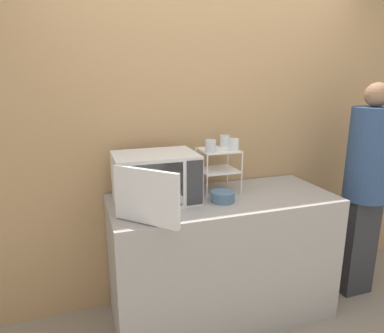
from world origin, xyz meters
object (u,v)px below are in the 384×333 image
(glass_back_right, at_px, (225,141))
(person, at_px, (366,180))
(bowl, at_px, (223,197))
(dish_rack, at_px, (218,161))
(glass_front_right, at_px, (234,145))
(microwave, at_px, (155,179))
(glass_front_left, at_px, (211,146))

(glass_back_right, xyz_separation_m, person, (1.06, -0.35, -0.32))
(glass_back_right, distance_m, bowl, 0.48)
(dish_rack, height_order, glass_front_right, glass_front_right)
(dish_rack, bearing_deg, person, -12.88)
(dish_rack, bearing_deg, microwave, -167.79)
(microwave, relative_size, glass_front_left, 8.21)
(dish_rack, xyz_separation_m, glass_front_right, (0.08, -0.08, 0.13))
(microwave, bearing_deg, person, -5.34)
(microwave, height_order, person, person)
(microwave, height_order, glass_back_right, glass_back_right)
(bowl, bearing_deg, glass_front_left, 100.38)
(dish_rack, xyz_separation_m, glass_back_right, (0.09, 0.08, 0.13))
(person, bearing_deg, bowl, 178.64)
(microwave, distance_m, dish_rack, 0.52)
(dish_rack, bearing_deg, glass_front_right, -42.88)
(glass_back_right, relative_size, bowl, 0.53)
(dish_rack, height_order, glass_front_left, glass_front_left)
(glass_front_left, distance_m, glass_back_right, 0.24)
(bowl, bearing_deg, glass_back_right, 64.81)
(glass_front_left, distance_m, person, 1.29)
(dish_rack, relative_size, glass_front_left, 3.63)
(glass_front_right, xyz_separation_m, person, (1.07, -0.19, -0.32))
(glass_back_right, bearing_deg, glass_front_right, -91.30)
(person, bearing_deg, dish_rack, 167.12)
(person, bearing_deg, glass_back_right, 161.96)
(dish_rack, xyz_separation_m, person, (1.15, -0.26, -0.19))
(bowl, bearing_deg, microwave, 164.06)
(microwave, relative_size, bowl, 4.32)
(dish_rack, height_order, bowl, dish_rack)
(glass_front_left, bearing_deg, glass_front_right, -1.65)
(microwave, xyz_separation_m, glass_back_right, (0.59, 0.19, 0.19))
(glass_front_right, distance_m, person, 1.13)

